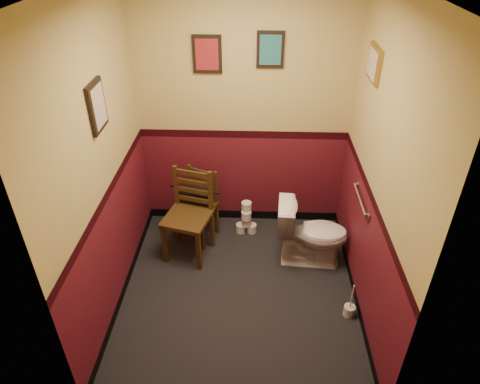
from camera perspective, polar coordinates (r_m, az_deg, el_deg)
floor at (r=4.25m, az=-0.13°, el=-13.23°), size 2.20×2.40×0.00m
wall_back at (r=4.47m, az=0.48°, el=10.49°), size 2.20×0.00×2.70m
wall_front at (r=2.45m, az=-1.35°, el=-11.89°), size 2.20×0.00×2.70m
wall_left at (r=3.61m, az=-17.91°, el=2.83°), size 0.00×2.40×2.70m
wall_right at (r=3.54m, az=17.96°, el=2.13°), size 0.00×2.40×2.70m
grab_bar at (r=3.94m, az=15.75°, el=-0.94°), size 0.05×0.56×0.06m
framed_print_back_a at (r=4.28m, az=-4.41°, el=17.85°), size 0.28×0.04×0.36m
framed_print_back_b at (r=4.24m, az=4.07°, el=18.42°), size 0.26×0.04×0.34m
framed_print_left at (r=3.48m, az=-18.51°, el=10.78°), size 0.04×0.30×0.38m
framed_print_right at (r=3.79m, az=17.44°, el=16.02°), size 0.04×0.34×0.28m
toilet at (r=4.41m, az=9.55°, el=-5.50°), size 0.75×0.45×0.71m
toilet_brush at (r=4.14m, az=14.36°, el=-14.99°), size 0.10×0.10×0.37m
chair_left at (r=4.43m, az=-6.82°, el=-3.13°), size 0.54×0.54×0.94m
chair_right at (r=4.68m, az=-5.65°, el=-1.82°), size 0.50×0.50×0.81m
handbag at (r=4.59m, az=-5.96°, el=-0.86°), size 0.34×0.22×0.23m
tp_stack at (r=4.83m, az=0.85°, el=-3.75°), size 0.23×0.14×0.41m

